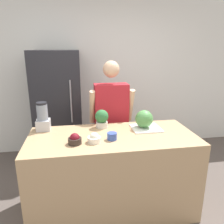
# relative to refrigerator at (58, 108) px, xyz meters

# --- Properties ---
(wall_back) EXTENTS (8.00, 0.06, 2.60)m
(wall_back) POSITION_rel_refrigerator_xyz_m (0.66, 0.40, 0.41)
(wall_back) COLOR white
(wall_back) RESTS_ON ground_plane
(counter_island) EXTENTS (1.79, 0.80, 0.90)m
(counter_island) POSITION_rel_refrigerator_xyz_m (0.66, -1.33, -0.43)
(counter_island) COLOR tan
(counter_island) RESTS_ON ground_plane
(refrigerator) EXTENTS (0.71, 0.73, 1.77)m
(refrigerator) POSITION_rel_refrigerator_xyz_m (0.00, 0.00, 0.00)
(refrigerator) COLOR #232328
(refrigerator) RESTS_ON ground_plane
(person) EXTENTS (0.58, 0.26, 1.65)m
(person) POSITION_rel_refrigerator_xyz_m (0.75, -0.68, -0.04)
(person) COLOR gray
(person) RESTS_ON ground_plane
(cutting_board) EXTENTS (0.32, 0.30, 0.01)m
(cutting_board) POSITION_rel_refrigerator_xyz_m (1.07, -1.19, 0.03)
(cutting_board) COLOR white
(cutting_board) RESTS_ON counter_island
(watermelon) EXTENTS (0.20, 0.20, 0.20)m
(watermelon) POSITION_rel_refrigerator_xyz_m (1.05, -1.17, 0.13)
(watermelon) COLOR #4C8C47
(watermelon) RESTS_ON cutting_board
(bowl_cherries) EXTENTS (0.13, 0.13, 0.11)m
(bowl_cherries) POSITION_rel_refrigerator_xyz_m (0.26, -1.47, 0.06)
(bowl_cherries) COLOR #2D231E
(bowl_cherries) RESTS_ON counter_island
(bowl_cream) EXTENTS (0.13, 0.13, 0.10)m
(bowl_cream) POSITION_rel_refrigerator_xyz_m (0.45, -1.47, 0.06)
(bowl_cream) COLOR white
(bowl_cream) RESTS_ON counter_island
(bowl_small_blue) EXTENTS (0.10, 0.10, 0.07)m
(bowl_small_blue) POSITION_rel_refrigerator_xyz_m (0.63, -1.43, 0.06)
(bowl_small_blue) COLOR #334C9E
(bowl_small_blue) RESTS_ON counter_island
(blender) EXTENTS (0.15, 0.15, 0.32)m
(blender) POSITION_rel_refrigerator_xyz_m (-0.09, -1.03, 0.16)
(blender) COLOR #B7B7BC
(blender) RESTS_ON counter_island
(potted_plant) EXTENTS (0.16, 0.16, 0.21)m
(potted_plant) POSITION_rel_refrigerator_xyz_m (0.57, -1.05, 0.13)
(potted_plant) COLOR beige
(potted_plant) RESTS_ON counter_island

